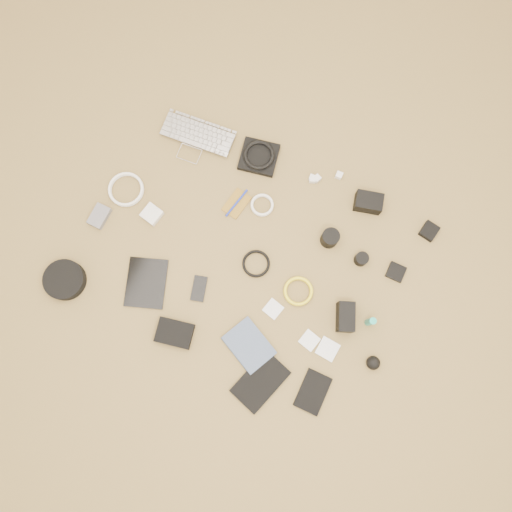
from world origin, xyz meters
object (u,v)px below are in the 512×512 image
at_px(tablet, 146,283).
at_px(phone, 199,289).
at_px(laptop, 194,143).
at_px(headphone_case, 65,280).
at_px(dslr_camera, 368,202).
at_px(paperback, 235,357).

relative_size(tablet, phone, 1.96).
bearing_deg(phone, laptop, 102.53).
bearing_deg(headphone_case, dslr_camera, 41.54).
relative_size(dslr_camera, tablet, 0.54).
relative_size(tablet, paperback, 1.10).
bearing_deg(tablet, paperback, -33.71).
xyz_separation_m(phone, paperback, (0.27, -0.19, 0.01)).
relative_size(laptop, paperback, 1.68).
bearing_deg(tablet, dslr_camera, 25.25).
xyz_separation_m(laptop, tablet, (0.12, -0.67, -0.01)).
xyz_separation_m(laptop, phone, (0.34, -0.58, -0.01)).
bearing_deg(laptop, dslr_camera, 0.06).
relative_size(laptop, tablet, 1.52).
xyz_separation_m(laptop, paperback, (0.61, -0.77, -0.00)).
xyz_separation_m(dslr_camera, phone, (-0.49, -0.68, -0.03)).
distance_m(tablet, phone, 0.23).
height_order(laptop, dslr_camera, dslr_camera).
bearing_deg(phone, dslr_camera, 36.59).
relative_size(dslr_camera, headphone_case, 0.68).
distance_m(phone, paperback, 0.33).
distance_m(dslr_camera, headphone_case, 1.37).
distance_m(tablet, paperback, 0.50).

